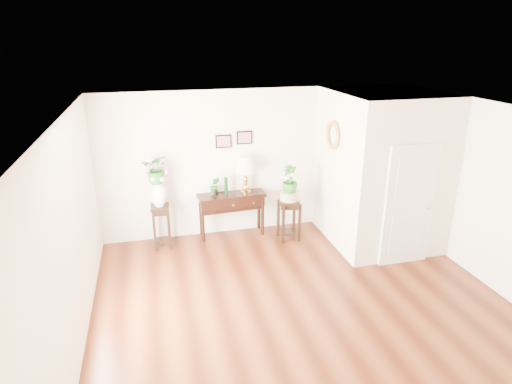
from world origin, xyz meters
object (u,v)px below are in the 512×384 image
object	(u,v)px
table_lamp	(246,175)
plant_stand_a	(162,227)
console_table	(232,214)
plant_stand_b	(289,219)

from	to	relation	value
table_lamp	plant_stand_a	size ratio (longest dim) A/B	0.88
console_table	table_lamp	size ratio (longest dim) A/B	1.77
plant_stand_a	plant_stand_b	xyz separation A→B (m)	(2.37, -0.24, -0.01)
table_lamp	plant_stand_a	bearing A→B (deg)	-172.89
table_lamp	plant_stand_b	world-z (taller)	table_lamp
console_table	table_lamp	bearing A→B (deg)	-3.77
console_table	table_lamp	world-z (taller)	table_lamp
console_table	plant_stand_a	xyz separation A→B (m)	(-1.35, -0.20, -0.02)
console_table	plant_stand_a	bearing A→B (deg)	-175.17
console_table	plant_stand_a	size ratio (longest dim) A/B	1.55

